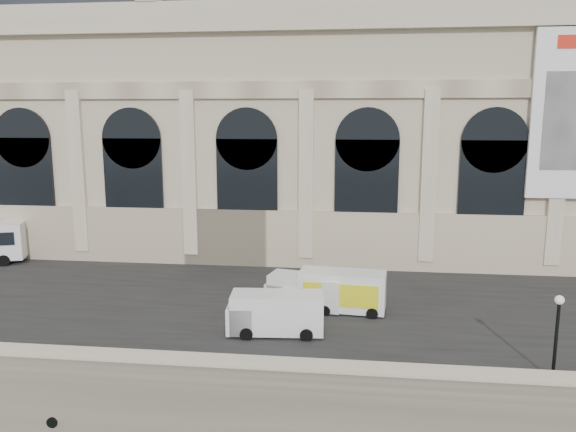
# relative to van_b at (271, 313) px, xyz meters

# --- Properties ---
(quay) EXTENTS (160.00, 70.00, 6.00)m
(quay) POSITION_rel_van_b_xyz_m (-0.24, 27.99, -4.30)
(quay) COLOR gray
(quay) RESTS_ON ground
(street) EXTENTS (160.00, 24.00, 0.06)m
(street) POSITION_rel_van_b_xyz_m (-0.24, 6.99, -1.27)
(street) COLOR #2D2D2D
(street) RESTS_ON quay
(parapet) EXTENTS (160.00, 1.40, 1.21)m
(parapet) POSITION_rel_van_b_xyz_m (-0.24, -6.41, -0.68)
(parapet) COLOR gray
(parapet) RESTS_ON quay
(museum) EXTENTS (69.00, 18.70, 29.10)m
(museum) POSITION_rel_van_b_xyz_m (-6.22, 23.85, 12.43)
(museum) COLOR beige
(museum) RESTS_ON quay
(van_b) EXTENTS (5.85, 2.72, 2.54)m
(van_b) POSITION_rel_van_b_xyz_m (0.00, 0.00, 0.00)
(van_b) COLOR white
(van_b) RESTS_ON quay
(van_c) EXTENTS (5.54, 3.09, 2.33)m
(van_c) POSITION_rel_van_b_xyz_m (1.38, 4.80, -0.11)
(van_c) COLOR silver
(van_c) RESTS_ON quay
(box_truck) EXTENTS (7.00, 2.99, 2.75)m
(box_truck) POSITION_rel_van_b_xyz_m (3.74, 4.51, 0.09)
(box_truck) COLOR white
(box_truck) RESTS_ON quay
(lamp_right) EXTENTS (0.45, 0.45, 4.43)m
(lamp_right) POSITION_rel_van_b_xyz_m (14.75, -4.32, 0.91)
(lamp_right) COLOR black
(lamp_right) RESTS_ON quay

